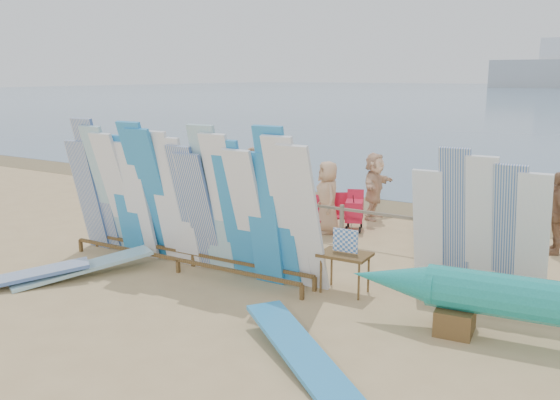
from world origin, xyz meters
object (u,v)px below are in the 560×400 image
Objects in this scene: side_surfboard_rack at (480,230)px; stroller at (354,215)px; beachgoer_5 at (374,186)px; beachgoer_1 at (252,177)px; beachgoer_4 at (253,180)px; beachgoer_extra_1 at (119,162)px; beach_chair_right at (341,218)px; beachgoer_6 at (328,197)px; beachgoer_10 at (557,213)px; flat_board_b at (84,276)px; flat_board_e at (14,287)px; beachgoer_11 at (211,162)px; vendor_table at (345,272)px; beach_chair_left at (318,221)px; beachgoer_2 at (204,179)px; main_surfboard_rack at (184,204)px; beachgoer_3 at (289,173)px; flat_board_d at (299,361)px.

side_surfboard_rack reaches higher than stroller.
beachgoer_5 is (-3.83, 4.38, -0.29)m from side_surfboard_rack.
stroller is 0.57× the size of beachgoer_1.
beachgoer_4 is 6.11m from beachgoer_extra_1.
beachgoer_5 is (0.30, 1.39, 0.65)m from beach_chair_right.
beachgoer_10 is at bearing 58.44° from beachgoer_6.
flat_board_e is at bearing -94.66° from flat_board_b.
side_surfboard_rack reaches higher than beachgoer_4.
beachgoer_11 is (-3.01, 1.85, 0.05)m from beachgoer_4.
beach_chair_left is (-2.48, 3.58, -0.14)m from vendor_table.
beachgoer_2 reaches higher than flat_board_b.
side_surfboard_rack is 1.49× the size of beachgoer_4.
beachgoer_11 is at bearing 123.92° from main_surfboard_rack.
beachgoer_3 reaches higher than beachgoer_extra_1.
stroller is 6.89m from beachgoer_11.
side_surfboard_rack is 2.47m from vendor_table.
beachgoer_1 is 1.48m from beachgoer_2.
beach_chair_right is at bearing 161.38° from stroller.
beachgoer_3 is at bearing 67.73° from beachgoer_extra_1.
beachgoer_4 reaches higher than flat_board_b.
beachgoer_5 is at bearing 79.90° from beach_chair_left.
beachgoer_3 reaches higher than vendor_table.
stroller is at bearing 50.18° from beachgoer_extra_1.
beach_chair_right is 0.50× the size of beachgoer_6.
vendor_table is 1.38× the size of beach_chair_left.
beach_chair_right is 0.51× the size of beachgoer_1.
beachgoer_2 is at bearing 163.04° from stroller.
beachgoer_3 is at bearing 125.86° from vendor_table.
stroller is at bearing 178.54° from beachgoer_5.
side_surfboard_rack is 2.67× the size of stroller.
beachgoer_4 is (-5.15, 4.61, 0.50)m from vendor_table.
vendor_table is at bearing -88.02° from stroller.
vendor_table is 5.79m from beachgoer_5.
beachgoer_5 is (1.50, 6.01, -0.45)m from main_surfboard_rack.
stroller reaches higher than beach_chair_left.
beachgoer_5 is (3.73, 0.44, 0.03)m from beachgoer_1.
beachgoer_3 is at bearing 124.51° from stroller.
beach_chair_right is 3.61m from beachgoer_1.
beachgoer_extra_1 reaches higher than flat_board_e.
beachgoer_2 is at bearing -38.93° from beachgoer_4.
beachgoer_4 is (0.19, 7.60, 0.89)m from flat_board_e.
vendor_table is 0.65× the size of beachgoer_5.
beachgoer_1 reaches higher than beachgoer_extra_1.
beachgoer_3 is at bearing -178.92° from beachgoer_6.
beachgoer_2 is 3.25m from beachgoer_11.
main_surfboard_rack is 4.33m from beach_chair_left.
flat_board_d is 1.48× the size of beachgoer_10.
stroller is 3.93m from beachgoer_1.
beachgoer_4 is at bearing 119.35° from flat_board_b.
flat_board_d is (5.95, 0.29, 0.00)m from flat_board_e.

